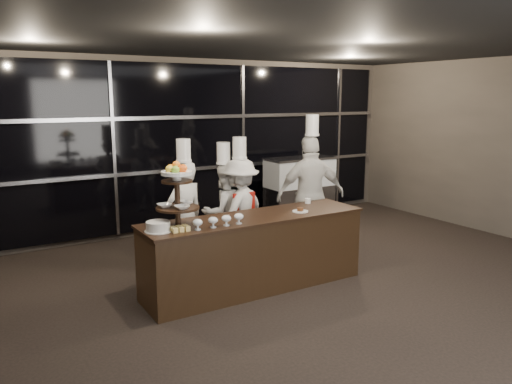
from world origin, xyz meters
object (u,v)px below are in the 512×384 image
buffet_counter (255,252)px  chef_a (185,214)px  display_stand (177,190)px  chef_b (224,211)px  chef_d (311,194)px  chef_c (240,210)px  display_case (300,187)px  layer_cake (158,227)px

buffet_counter → chef_a: bearing=112.7°
display_stand → chef_b: size_ratio=0.43×
chef_a → chef_d: bearing=-9.7°
display_stand → chef_c: bearing=36.2°
buffet_counter → display_stand: size_ratio=3.81×
chef_b → chef_c: chef_c is taller
display_stand → chef_b: 1.78m
chef_a → chef_b: size_ratio=1.05×
display_case → chef_a: 3.13m
chef_a → chef_c: chef_a is taller
chef_b → chef_c: (0.16, -0.19, 0.03)m
display_stand → layer_cake: size_ratio=2.48×
chef_b → chef_c: size_ratio=0.95×
chef_b → display_case: bearing=28.1°
display_stand → chef_c: 1.77m
display_stand → chef_c: (1.35, 0.99, -0.58)m
display_case → chef_d: size_ratio=0.62×
chef_b → chef_d: chef_d is taller
display_stand → chef_c: chef_c is taller
buffet_counter → chef_c: (0.35, 0.99, 0.30)m
layer_cake → chef_c: (1.60, 1.04, -0.21)m
buffet_counter → display_case: display_case is taller
chef_a → chef_c: (0.80, -0.10, -0.02)m
display_case → chef_a: (-2.86, -1.28, 0.10)m
display_case → chef_b: bearing=-151.9°
display_stand → chef_c: size_ratio=0.41×
display_stand → layer_cake: (-0.25, -0.05, -0.37)m
display_stand → display_case: (3.41, 2.36, -0.65)m
display_case → chef_d: bearing=-121.3°
display_case → chef_b: 2.51m
display_stand → chef_d: bearing=17.3°
chef_b → chef_d: (1.25, -0.41, 0.18)m
layer_cake → chef_a: chef_a is taller
display_stand → display_case: 4.20m
display_case → buffet_counter: bearing=-135.6°
buffet_counter → chef_d: bearing=27.8°
chef_d → display_case: bearing=58.7°
buffet_counter → chef_b: bearing=80.6°
chef_c → chef_b: bearing=129.9°
buffet_counter → display_stand: 1.33m
layer_cake → chef_b: bearing=40.2°
chef_a → chef_d: size_ratio=0.86×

